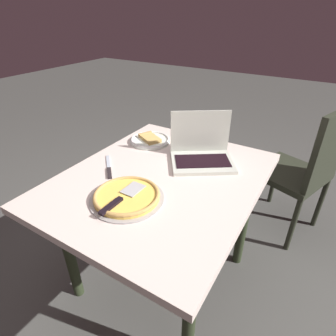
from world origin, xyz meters
name	(u,v)px	position (x,y,z in m)	size (l,w,h in m)	color
ground_plane	(163,275)	(0.00, 0.00, 0.00)	(12.00, 12.00, 0.00)	#474743
dining_table	(161,191)	(0.00, 0.00, 0.63)	(1.07, 0.88, 0.71)	beige
laptop	(202,152)	(0.25, -0.09, 0.77)	(0.37, 0.39, 0.25)	beige
pizza_plate	(150,140)	(0.30, 0.27, 0.73)	(0.24, 0.24, 0.04)	silver
pizza_tray	(127,196)	(-0.22, 0.03, 0.73)	(0.31, 0.31, 0.03)	#9E9A9A
table_knife	(109,169)	(-0.08, 0.26, 0.72)	(0.18, 0.18, 0.01)	#B2BCC9
chair_near	(304,168)	(0.83, -0.56, 0.52)	(0.53, 0.53, 0.93)	#282C20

